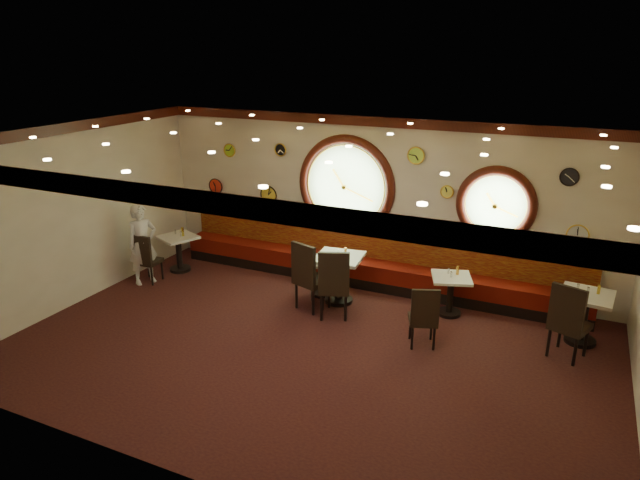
{
  "coord_description": "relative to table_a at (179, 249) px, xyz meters",
  "views": [
    {
      "loc": [
        3.43,
        -6.92,
        4.42
      ],
      "look_at": [
        -0.14,
        0.8,
        1.5
      ],
      "focal_mm": 32.0,
      "sensor_mm": 36.0,
      "label": 1
    }
  ],
  "objects": [
    {
      "name": "condiment_b_salt",
      "position": [
        3.03,
        0.17,
        0.26
      ],
      "size": [
        0.04,
        0.04,
        0.1
      ],
      "primitive_type": "cylinder",
      "color": "silver",
      "rests_on": "table_b"
    },
    {
      "name": "wall_back",
      "position": [
        3.79,
        1.2,
        1.13
      ],
      "size": [
        9.0,
        0.02,
        3.2
      ],
      "primitive_type": "cube",
      "color": "beige",
      "rests_on": "floor"
    },
    {
      "name": "porthole_left_glass",
      "position": [
        3.19,
        1.19,
        1.38
      ],
      "size": [
        1.66,
        0.02,
        1.66
      ],
      "primitive_type": "cylinder",
      "rotation": [
        1.57,
        0.0,
        0.0
      ],
      "color": "#8FBE72",
      "rests_on": "wall_back"
    },
    {
      "name": "table_d",
      "position": [
        5.5,
        0.31,
        -0.02
      ],
      "size": [
        0.81,
        0.81,
        0.71
      ],
      "color": "black",
      "rests_on": "floor"
    },
    {
      "name": "wall_clock_9",
      "position": [
        4.64,
        1.16,
        0.73
      ],
      "size": [
        0.24,
        0.03,
        0.24
      ],
      "primitive_type": "cylinder",
      "rotation": [
        1.57,
        0.0,
        0.0
      ],
      "color": "red",
      "rests_on": "wall_back"
    },
    {
      "name": "banquette_back",
      "position": [
        3.79,
        1.14,
        0.28
      ],
      "size": [
        8.0,
        0.1,
        0.55
      ],
      "primitive_type": "cube",
      "color": "#600907",
      "rests_on": "wall_back"
    },
    {
      "name": "condiment_c_pepper",
      "position": [
        3.54,
        0.0,
        0.46
      ],
      "size": [
        0.03,
        0.03,
        0.09
      ],
      "primitive_type": "cylinder",
      "color": "silver",
      "rests_on": "table_c"
    },
    {
      "name": "waiter",
      "position": [
        -0.21,
        -0.79,
        0.32
      ],
      "size": [
        0.59,
        0.68,
        1.58
      ],
      "primitive_type": "imported",
      "rotation": [
        0.0,
        0.0,
        1.11
      ],
      "color": "silver",
      "rests_on": "floor"
    },
    {
      "name": "table_a",
      "position": [
        0.0,
        0.0,
        0.0
      ],
      "size": [
        0.88,
        0.88,
        0.75
      ],
      "color": "black",
      "rests_on": "floor"
    },
    {
      "name": "chair_c",
      "position": [
        3.75,
        -0.67,
        0.24
      ],
      "size": [
        0.68,
        0.68,
        0.77
      ],
      "rotation": [
        0.0,
        0.0,
        0.39
      ],
      "color": "black",
      "rests_on": "floor"
    },
    {
      "name": "condiment_c_salt",
      "position": [
        3.52,
        0.03,
        0.46
      ],
      "size": [
        0.03,
        0.03,
        0.09
      ],
      "primitive_type": "cylinder",
      "color": "silver",
      "rests_on": "table_c"
    },
    {
      "name": "condiment_b_bottle",
      "position": [
        3.29,
        0.21,
        0.3
      ],
      "size": [
        0.06,
        0.06,
        0.18
      ],
      "primitive_type": "cylinder",
      "color": "gold",
      "rests_on": "table_b"
    },
    {
      "name": "table_c",
      "position": [
        3.57,
        -0.02,
        0.09
      ],
      "size": [
        0.89,
        0.89,
        0.88
      ],
      "color": "black",
      "rests_on": "floor"
    },
    {
      "name": "wall_left",
      "position": [
        -0.71,
        -1.8,
        1.13
      ],
      "size": [
        0.02,
        6.0,
        3.2
      ],
      "primitive_type": "cube",
      "color": "beige",
      "rests_on": "floor"
    },
    {
      "name": "chair_b",
      "position": [
        3.22,
        -0.55,
        0.24
      ],
      "size": [
        0.66,
        0.66,
        0.77
      ],
      "rotation": [
        0.0,
        0.0,
        -0.32
      ],
      "color": "black",
      "rests_on": "floor"
    },
    {
      "name": "wall_clock_5",
      "position": [
        1.49,
        1.16,
        1.03
      ],
      "size": [
        0.36,
        0.03,
        0.36
      ],
      "primitive_type": "cylinder",
      "rotation": [
        1.57,
        0.0,
        0.0
      ],
      "color": "yellow",
      "rests_on": "wall_back"
    },
    {
      "name": "condiment_a_pepper",
      "position": [
        0.07,
        0.03,
        0.33
      ],
      "size": [
        0.04,
        0.04,
        0.11
      ],
      "primitive_type": "cylinder",
      "color": "silver",
      "rests_on": "table_a"
    },
    {
      "name": "condiment_d_pepper",
      "position": [
        5.5,
        0.27,
        0.29
      ],
      "size": [
        0.04,
        0.04,
        0.1
      ],
      "primitive_type": "cylinder",
      "color": "silver",
      "rests_on": "table_d"
    },
    {
      "name": "wall_front",
      "position": [
        3.79,
        -4.8,
        1.13
      ],
      "size": [
        9.0,
        0.02,
        3.2
      ],
      "primitive_type": "cube",
      "color": "beige",
      "rests_on": "floor"
    },
    {
      "name": "molding_front",
      "position": [
        3.79,
        -4.75,
        2.64
      ],
      "size": [
        9.0,
        0.1,
        0.18
      ],
      "primitive_type": "cube",
      "color": "#3A110A",
      "rests_on": "wall_back"
    },
    {
      "name": "wall_clock_6",
      "position": [
        1.89,
        1.16,
        0.73
      ],
      "size": [
        0.2,
        0.03,
        0.2
      ],
      "primitive_type": "cylinder",
      "rotation": [
        1.57,
        0.0,
        0.0
      ],
      "color": "silver",
      "rests_on": "wall_back"
    },
    {
      "name": "porthole_left_frame",
      "position": [
        3.19,
        1.18,
        1.38
      ],
      "size": [
        1.98,
        0.18,
        1.98
      ],
      "primitive_type": "torus",
      "rotation": [
        1.57,
        0.0,
        0.0
      ],
      "color": "#3A110A",
      "rests_on": "wall_back"
    },
    {
      "name": "condiment_c_bottle",
      "position": [
        3.66,
        0.04,
        0.49
      ],
      "size": [
        0.05,
        0.05,
        0.15
      ],
      "primitive_type": "cylinder",
      "color": "orange",
      "rests_on": "table_c"
    },
    {
      "name": "chair_a",
      "position": [
        -0.17,
        -0.79,
        0.1
      ],
      "size": [
        0.44,
        0.44,
        0.61
      ],
      "rotation": [
        0.0,
        0.0,
        0.06
      ],
      "color": "black",
      "rests_on": "floor"
    },
    {
      "name": "condiment_e_salt",
      "position": [
        7.45,
        0.28,
        0.41
      ],
      "size": [
        0.04,
        0.04,
        0.11
      ],
      "primitive_type": "cylinder",
      "color": "silver",
      "rests_on": "table_e"
    },
    {
      "name": "wall_clock_3",
      "position": [
        4.54,
        1.16,
        2.08
      ],
      "size": [
        0.3,
        0.03,
        0.3
      ],
      "primitive_type": "cylinder",
      "rotation": [
        1.57,
        0.0,
        0.0
      ],
      "color": "#B3E046",
      "rests_on": "wall_back"
    },
    {
      "name": "wall_clock_8",
      "position": [
        7.34,
        1.16,
        0.98
      ],
      "size": [
        0.34,
        0.03,
        0.34
      ],
      "primitive_type": "cylinder",
      "rotation": [
        1.57,
        0.0,
        0.0
      ],
      "color": "silver",
      "rests_on": "wall_back"
    },
    {
      "name": "banquette_seat",
      "position": [
        3.79,
        0.92,
        -0.12
      ],
      "size": [
        8.0,
        0.55,
        0.3
      ],
      "primitive_type": "cube",
      "color": "#560D07",
      "rests_on": "banquette_base"
    },
    {
      "name": "ceiling",
      "position": [
        3.79,
        -1.8,
        2.73
      ],
      "size": [
        9.0,
        6.0,
        0.02
      ],
      "primitive_type": "cube",
      "color": "gold",
      "rests_on": "wall_back"
    },
    {
      "name": "chair_e",
      "position": [
        7.37,
        -0.45,
        0.21
      ],
      "size": [
        0.64,
        0.64,
        0.74
      ],
      "rotation": [
        0.0,
        0.0,
        -0.35
      ],
      "color": "black",
      "rests_on": "floor"
    },
    {
      "name": "chair_d",
      "position": [
        5.38,
        -1.0,
        0.1
      ],
      "size": [
        0.55,
        0.55,
        0.62
      ],
      "rotation": [
        0.0,
        0.0,
        0.37
      ],
      "color": "black",
      "rests_on": "floor"
    },
    {
      "name": "wall_clock_2",
      "position": [
        0.19,
        1.16,
        1.08
      ],
      "size": [
        0.32,
        0.03,
        0.32
      ],
      "primitive_type": "cylinder",
      "rotation": [
        1.57,
        0.0,
        0.0
      ],
      "color": "red",
      "rests_on": "wall_back"
    },
    {
      "name": "condiment_d_bottle",
      "position": [
        5.57,
        0.43,
        0.32
      ],
      "size": [
        0.05,
        0.05,
        0.16
      ],
      "primitive_type": "cylinder",
      "color": "gold",
      "rests_on": "table_d"
    },
    {
      "name": "wall_clock_7",
      "position": [
        1.79,
        1.16,
        1.98
      ],
      "size": [
        0.24,
        0.03,
        0.24
      ],
      "primitive_type": "cylinder",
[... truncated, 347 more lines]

